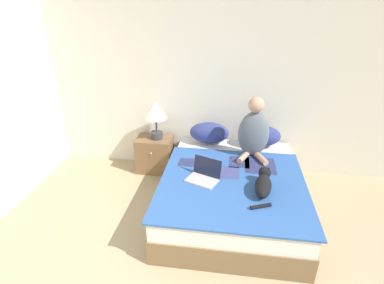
{
  "coord_description": "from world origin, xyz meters",
  "views": [
    {
      "loc": [
        0.33,
        -0.56,
        2.26
      ],
      "look_at": [
        -0.08,
        2.38,
        0.84
      ],
      "focal_mm": 28.0,
      "sensor_mm": 36.0,
      "label": 1
    }
  ],
  "objects_px": {
    "bed": "(232,192)",
    "table_lamp": "(156,113)",
    "person_sitting": "(254,132)",
    "nightstand": "(155,154)",
    "laptop_open": "(204,176)",
    "pillow_near": "(209,133)",
    "pillow_far": "(260,136)",
    "cat_tabby": "(263,184)"
  },
  "relations": [
    {
      "from": "person_sitting",
      "to": "nightstand",
      "type": "xyz_separation_m",
      "value": [
        -1.33,
        0.29,
        -0.56
      ]
    },
    {
      "from": "pillow_near",
      "to": "nightstand",
      "type": "xyz_separation_m",
      "value": [
        -0.77,
        -0.01,
        -0.38
      ]
    },
    {
      "from": "pillow_far",
      "to": "pillow_near",
      "type": "bearing_deg",
      "value": 180.0
    },
    {
      "from": "laptop_open",
      "to": "table_lamp",
      "type": "relative_size",
      "value": 0.74
    },
    {
      "from": "bed",
      "to": "pillow_far",
      "type": "relative_size",
      "value": 3.63
    },
    {
      "from": "table_lamp",
      "to": "pillow_near",
      "type": "bearing_deg",
      "value": 0.86
    },
    {
      "from": "person_sitting",
      "to": "cat_tabby",
      "type": "distance_m",
      "value": 0.81
    },
    {
      "from": "person_sitting",
      "to": "nightstand",
      "type": "height_order",
      "value": "person_sitting"
    },
    {
      "from": "person_sitting",
      "to": "nightstand",
      "type": "bearing_deg",
      "value": 167.63
    },
    {
      "from": "laptop_open",
      "to": "cat_tabby",
      "type": "bearing_deg",
      "value": 10.25
    },
    {
      "from": "nightstand",
      "to": "bed",
      "type": "bearing_deg",
      "value": -34.84
    },
    {
      "from": "bed",
      "to": "table_lamp",
      "type": "height_order",
      "value": "table_lamp"
    },
    {
      "from": "person_sitting",
      "to": "laptop_open",
      "type": "height_order",
      "value": "person_sitting"
    },
    {
      "from": "pillow_far",
      "to": "laptop_open",
      "type": "xyz_separation_m",
      "value": [
        -0.65,
        -0.94,
        -0.09
      ]
    },
    {
      "from": "pillow_near",
      "to": "cat_tabby",
      "type": "bearing_deg",
      "value": -58.92
    },
    {
      "from": "person_sitting",
      "to": "cat_tabby",
      "type": "xyz_separation_m",
      "value": [
        0.08,
        -0.77,
        -0.24
      ]
    },
    {
      "from": "pillow_near",
      "to": "bed",
      "type": "bearing_deg",
      "value": -66.57
    },
    {
      "from": "pillow_far",
      "to": "laptop_open",
      "type": "bearing_deg",
      "value": -124.59
    },
    {
      "from": "pillow_near",
      "to": "person_sitting",
      "type": "relative_size",
      "value": 0.7
    },
    {
      "from": "laptop_open",
      "to": "table_lamp",
      "type": "height_order",
      "value": "table_lamp"
    },
    {
      "from": "pillow_far",
      "to": "person_sitting",
      "type": "distance_m",
      "value": 0.37
    },
    {
      "from": "person_sitting",
      "to": "nightstand",
      "type": "relative_size",
      "value": 1.49
    },
    {
      "from": "table_lamp",
      "to": "pillow_far",
      "type": "bearing_deg",
      "value": 0.45
    },
    {
      "from": "nightstand",
      "to": "person_sitting",
      "type": "bearing_deg",
      "value": -12.37
    },
    {
      "from": "bed",
      "to": "pillow_far",
      "type": "xyz_separation_m",
      "value": [
        0.34,
        0.78,
        0.39
      ]
    },
    {
      "from": "bed",
      "to": "table_lamp",
      "type": "xyz_separation_m",
      "value": [
        -1.07,
        0.77,
        0.64
      ]
    },
    {
      "from": "bed",
      "to": "pillow_far",
      "type": "bearing_deg",
      "value": 66.58
    },
    {
      "from": "cat_tabby",
      "to": "table_lamp",
      "type": "relative_size",
      "value": 1.08
    },
    {
      "from": "bed",
      "to": "cat_tabby",
      "type": "xyz_separation_m",
      "value": [
        0.31,
        -0.29,
        0.34
      ]
    },
    {
      "from": "nightstand",
      "to": "table_lamp",
      "type": "relative_size",
      "value": 0.95
    },
    {
      "from": "nightstand",
      "to": "laptop_open",
      "type": "bearing_deg",
      "value": -49.43
    },
    {
      "from": "cat_tabby",
      "to": "laptop_open",
      "type": "relative_size",
      "value": 1.46
    },
    {
      "from": "pillow_far",
      "to": "table_lamp",
      "type": "relative_size",
      "value": 0.99
    },
    {
      "from": "laptop_open",
      "to": "nightstand",
      "type": "height_order",
      "value": "laptop_open"
    },
    {
      "from": "person_sitting",
      "to": "nightstand",
      "type": "distance_m",
      "value": 1.48
    },
    {
      "from": "bed",
      "to": "table_lamp",
      "type": "distance_m",
      "value": 1.46
    },
    {
      "from": "pillow_near",
      "to": "cat_tabby",
      "type": "height_order",
      "value": "pillow_near"
    },
    {
      "from": "person_sitting",
      "to": "laptop_open",
      "type": "bearing_deg",
      "value": -129.9
    },
    {
      "from": "bed",
      "to": "table_lamp",
      "type": "bearing_deg",
      "value": 144.08
    },
    {
      "from": "pillow_near",
      "to": "cat_tabby",
      "type": "xyz_separation_m",
      "value": [
        0.65,
        -1.07,
        -0.05
      ]
    },
    {
      "from": "nightstand",
      "to": "table_lamp",
      "type": "height_order",
      "value": "table_lamp"
    },
    {
      "from": "pillow_near",
      "to": "laptop_open",
      "type": "height_order",
      "value": "pillow_near"
    }
  ]
}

